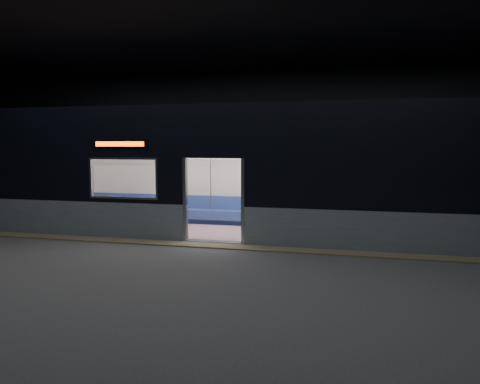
% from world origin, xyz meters
% --- Properties ---
extents(station_floor, '(24.00, 14.00, 0.01)m').
position_xyz_m(station_floor, '(0.00, 0.00, -0.01)').
color(station_floor, '#47494C').
rests_on(station_floor, ground).
extents(station_envelope, '(24.00, 14.00, 5.00)m').
position_xyz_m(station_envelope, '(0.00, 0.00, 3.66)').
color(station_envelope, black).
rests_on(station_envelope, station_floor).
extents(tactile_strip, '(22.80, 0.50, 0.03)m').
position_xyz_m(tactile_strip, '(0.00, 0.55, 0.01)').
color(tactile_strip, '#8C7F59').
rests_on(tactile_strip, station_floor).
extents(metro_car, '(18.00, 3.04, 3.35)m').
position_xyz_m(metro_car, '(-0.00, 2.54, 1.85)').
color(metro_car, '#8D9DA8').
rests_on(metro_car, station_floor).
extents(passenger, '(0.42, 0.73, 1.43)m').
position_xyz_m(passenger, '(0.84, 3.55, 0.82)').
color(passenger, black).
rests_on(passenger, metro_car).
extents(handbag, '(0.35, 0.31, 0.16)m').
position_xyz_m(handbag, '(0.80, 3.31, 0.70)').
color(handbag, black).
rests_on(handbag, passenger).
extents(transit_map, '(0.98, 0.03, 0.63)m').
position_xyz_m(transit_map, '(4.03, 3.85, 1.47)').
color(transit_map, white).
rests_on(transit_map, metro_car).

